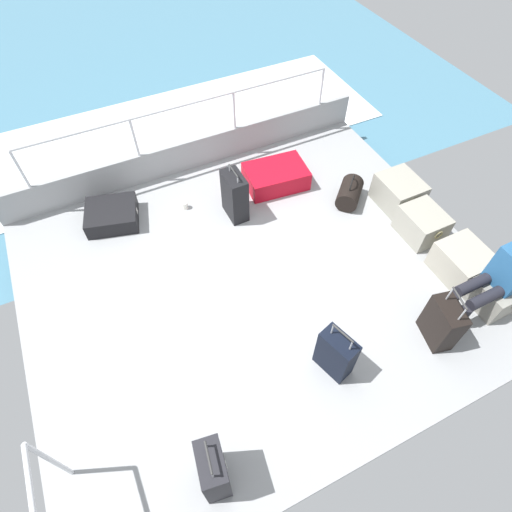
# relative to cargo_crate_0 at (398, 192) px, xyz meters

# --- Properties ---
(ground_plane) EXTENTS (4.40, 5.20, 0.06)m
(ground_plane) POSITION_rel_cargo_crate_0_xyz_m (0.30, -2.20, -0.22)
(ground_plane) COLOR #939699
(gunwale_port) EXTENTS (0.06, 5.20, 0.45)m
(gunwale_port) POSITION_rel_cargo_crate_0_xyz_m (-1.87, -2.20, 0.03)
(gunwale_port) COLOR #939699
(gunwale_port) RESTS_ON ground_plane
(railing_port) EXTENTS (0.04, 4.20, 1.02)m
(railing_port) POSITION_rel_cargo_crate_0_xyz_m (-1.87, -2.20, 0.59)
(railing_port) COLOR silver
(railing_port) RESTS_ON ground_plane
(sea_wake) EXTENTS (12.00, 12.00, 0.01)m
(sea_wake) POSITION_rel_cargo_crate_0_xyz_m (-3.30, -2.20, -0.53)
(sea_wake) COLOR teal
(sea_wake) RESTS_ON ground_plane
(cargo_crate_0) EXTENTS (0.59, 0.49, 0.39)m
(cargo_crate_0) POSITION_rel_cargo_crate_0_xyz_m (0.00, 0.00, 0.00)
(cargo_crate_0) COLOR gray
(cargo_crate_0) RESTS_ON ground_plane
(cargo_crate_1) EXTENTS (0.56, 0.45, 0.36)m
(cargo_crate_1) POSITION_rel_cargo_crate_0_xyz_m (0.57, -0.08, -0.01)
(cargo_crate_1) COLOR gray
(cargo_crate_1) RESTS_ON ground_plane
(cargo_crate_2) EXTENTS (0.59, 0.50, 0.37)m
(cargo_crate_2) POSITION_rel_cargo_crate_0_xyz_m (1.24, -0.06, -0.01)
(cargo_crate_2) COLOR #9E9989
(cargo_crate_2) RESTS_ON ground_plane
(cargo_crate_3) EXTENTS (0.54, 0.50, 0.35)m
(cargo_crate_3) POSITION_rel_cargo_crate_0_xyz_m (1.69, 0.00, -0.02)
(cargo_crate_3) COLOR gray
(cargo_crate_3) RESTS_ON ground_plane
(passenger_seated) EXTENTS (0.34, 0.66, 1.05)m
(passenger_seated) POSITION_rel_cargo_crate_0_xyz_m (1.69, -0.18, 0.35)
(passenger_seated) COLOR #26598C
(passenger_seated) RESTS_ON ground_plane
(suitcase_0) EXTENTS (0.38, 0.26, 0.76)m
(suitcase_0) POSITION_rel_cargo_crate_0_xyz_m (2.03, -3.44, 0.12)
(suitcase_0) COLOR black
(suitcase_0) RESTS_ON ground_plane
(suitcase_1) EXTENTS (0.40, 0.29, 0.71)m
(suitcase_1) POSITION_rel_cargo_crate_0_xyz_m (1.60, -2.00, 0.08)
(suitcase_1) COLOR black
(suitcase_1) RESTS_ON ground_plane
(suitcase_2) EXTENTS (0.39, 0.23, 0.74)m
(suitcase_2) POSITION_rel_cargo_crate_0_xyz_m (-0.74, -2.01, 0.13)
(suitcase_2) COLOR black
(suitcase_2) RESTS_ON ground_plane
(suitcase_3) EXTENTS (0.42, 0.29, 0.75)m
(suitcase_3) POSITION_rel_cargo_crate_0_xyz_m (1.78, -0.85, 0.08)
(suitcase_3) COLOR black
(suitcase_3) RESTS_ON ground_plane
(suitcase_4) EXTENTS (0.70, 0.75, 0.22)m
(suitcase_4) POSITION_rel_cargo_crate_0_xyz_m (-1.31, -3.49, -0.08)
(suitcase_4) COLOR black
(suitcase_4) RESTS_ON ground_plane
(suitcase_5) EXTENTS (0.64, 0.87, 0.27)m
(suitcase_5) POSITION_rel_cargo_crate_0_xyz_m (-1.03, -1.28, -0.06)
(suitcase_5) COLOR #B70C1E
(suitcase_5) RESTS_ON ground_plane
(duffel_bag) EXTENTS (0.52, 0.53, 0.42)m
(duffel_bag) POSITION_rel_cargo_crate_0_xyz_m (-0.30, -0.55, -0.05)
(duffel_bag) COLOR black
(duffel_bag) RESTS_ON ground_plane
(paper_cup) EXTENTS (0.08, 0.08, 0.10)m
(paper_cup) POSITION_rel_cargo_crate_0_xyz_m (-1.13, -2.57, -0.14)
(paper_cup) COLOR white
(paper_cup) RESTS_ON ground_plane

